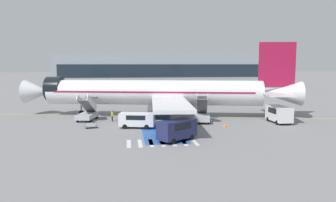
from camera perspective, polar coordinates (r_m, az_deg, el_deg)
The scene contains 26 objects.
ground_plane at distance 54.06m, azimuth -2.68°, elevation -2.60°, with size 600.00×600.00×0.00m, color slate.
apron_leadline_yellow at distance 53.61m, azimuth -2.54°, elevation -2.67°, with size 0.20×78.65×0.01m, color gold.
apron_stand_patch_blue at distance 40.97m, azimuth -1.01°, elevation -5.52°, with size 4.98×12.27×0.01m, color #2856A8.
apron_walkway_bar_0 at distance 35.64m, azimuth -6.84°, elevation -7.39°, with size 0.44×3.60×0.01m, color silver.
apron_walkway_bar_1 at distance 35.67m, azimuth -4.90°, elevation -7.36°, with size 0.44×3.60×0.01m, color silver.
apron_walkway_bar_2 at distance 35.73m, azimuth -2.96°, elevation -7.31°, with size 0.44×3.60×0.01m, color silver.
apron_walkway_bar_3 at distance 35.84m, azimuth -1.03°, elevation -7.26°, with size 0.44×3.60×0.01m, color silver.
apron_walkway_bar_4 at distance 35.99m, azimuth 0.88°, elevation -7.20°, with size 0.44×3.60×0.01m, color silver.
apron_walkway_bar_5 at distance 36.18m, azimuth 2.78°, elevation -7.14°, with size 0.44×3.60×0.01m, color silver.
apron_walkway_bar_6 at distance 36.40m, azimuth 4.65°, elevation -7.07°, with size 0.44×3.60×0.01m, color silver.
airliner at distance 53.05m, azimuth -1.83°, elevation 1.46°, with size 44.82×35.51×11.89m.
boarding_stairs_forward at distance 51.23m, azimuth -13.86°, elevation -2.14°, with size 3.18×5.52×4.17m.
boarding_stairs_aft at distance 48.51m, azimuth 5.92°, elevation -2.42°, with size 3.18×5.52×4.44m.
fuel_tanker at distance 80.64m, azimuth 2.67°, elevation 1.56°, with size 10.76×3.96×3.25m.
service_van_0 at distance 43.94m, azimuth -5.40°, elevation -3.13°, with size 5.01×3.08×2.00m.
service_van_1 at distance 36.40m, azimuth 1.57°, elevation -4.81°, with size 4.83×4.24×2.34m.
service_van_2 at distance 50.11m, azimuth 18.76°, elevation -2.01°, with size 2.13×4.74×2.41m.
baggage_cart at distance 45.73m, azimuth -13.39°, elevation -4.11°, with size 2.04×2.87×0.87m.
ground_crew_0 at distance 47.93m, azimuth -7.61°, elevation -2.57°, with size 0.44×0.48×1.78m.
ground_crew_1 at distance 48.30m, azimuth -3.05°, elevation -2.59°, with size 0.27×0.45×1.61m.
ground_crew_2 at distance 49.48m, azimuth -9.70°, elevation -2.40°, with size 0.35×0.48×1.68m.
ground_crew_3 at distance 47.60m, azimuth -4.09°, elevation -2.66°, with size 0.27×0.45×1.69m.
traffic_cone_0 at distance 47.86m, azimuth 1.58°, elevation -3.48°, with size 0.44×0.44×0.48m.
traffic_cone_1 at distance 45.02m, azimuth 9.88°, elevation -4.13°, with size 0.55×0.55×0.61m.
traffic_cone_2 at distance 50.18m, azimuth -1.08°, elevation -2.98°, with size 0.50×0.50×0.55m.
terminal_building at distance 110.41m, azimuth 0.87°, elevation 5.05°, with size 76.18×12.10×11.59m.
Camera 1 is at (-4.35, -53.21, 8.51)m, focal length 35.00 mm.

